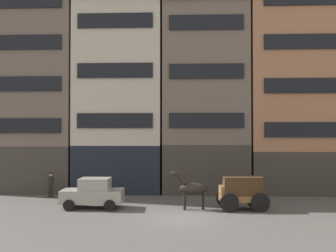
% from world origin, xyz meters
% --- Properties ---
extents(ground_plane, '(120.00, 120.00, 0.00)m').
position_xyz_m(ground_plane, '(0.00, 0.00, 0.00)').
color(ground_plane, '#4C4947').
extents(building_far_left, '(7.15, 6.41, 16.58)m').
position_xyz_m(building_far_left, '(-11.75, 9.91, 8.34)').
color(building_far_left, '#38332D').
rests_on(building_far_left, ground_plane).
extents(building_center_left, '(7.19, 6.41, 15.31)m').
position_xyz_m(building_center_left, '(-4.93, 9.91, 7.70)').
color(building_center_left, black).
rests_on(building_center_left, ground_plane).
extents(building_center_right, '(7.02, 6.41, 15.04)m').
position_xyz_m(building_center_right, '(1.83, 9.91, 7.57)').
color(building_center_right, '#38332D').
rests_on(building_center_right, ground_plane).
extents(building_far_right, '(10.34, 6.41, 16.55)m').
position_xyz_m(building_far_right, '(10.16, 9.91, 8.31)').
color(building_far_right, '#38332D').
rests_on(building_far_right, ground_plane).
extents(cargo_wagon, '(2.98, 1.66, 1.98)m').
position_xyz_m(cargo_wagon, '(3.60, 2.14, 1.15)').
color(cargo_wagon, brown).
rests_on(cargo_wagon, ground_plane).
extents(draft_horse, '(2.35, 0.70, 2.30)m').
position_xyz_m(draft_horse, '(0.65, 2.14, 1.27)').
color(draft_horse, black).
rests_on(draft_horse, ground_plane).
extents(sedan_dark, '(3.74, 1.93, 1.83)m').
position_xyz_m(sedan_dark, '(-5.38, 2.26, 0.91)').
color(sedan_dark, gray).
rests_on(sedan_dark, ground_plane).
extents(pedestrian_officer, '(0.51, 0.51, 1.79)m').
position_xyz_m(pedestrian_officer, '(-9.32, 5.88, 0.98)').
color(pedestrian_officer, black).
rests_on(pedestrian_officer, ground_plane).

